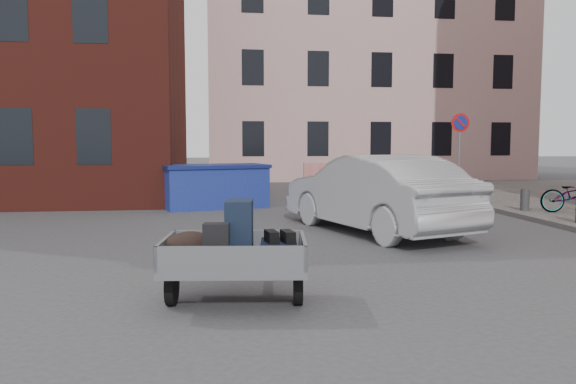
{
  "coord_description": "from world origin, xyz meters",
  "views": [
    {
      "loc": [
        -1.86,
        -7.62,
        1.86
      ],
      "look_at": [
        -0.72,
        0.79,
        1.1
      ],
      "focal_mm": 35.0,
      "sensor_mm": 36.0,
      "label": 1
    }
  ],
  "objects": [
    {
      "name": "ground",
      "position": [
        0.0,
        0.0,
        0.0
      ],
      "size": [
        120.0,
        120.0,
        0.0
      ],
      "primitive_type": "plane",
      "color": "#38383A",
      "rests_on": "ground"
    },
    {
      "name": "building_pink",
      "position": [
        6.0,
        22.0,
        7.0
      ],
      "size": [
        16.0,
        8.0,
        14.0
      ],
      "primitive_type": "cube",
      "color": "beige",
      "rests_on": "ground"
    },
    {
      "name": "no_parking_sign",
      "position": [
        6.0,
        9.48,
        2.01
      ],
      "size": [
        0.6,
        0.09,
        2.65
      ],
      "color": "gray",
      "rests_on": "sidewalk"
    },
    {
      "name": "barriers",
      "position": [
        4.2,
        15.0,
        0.5
      ],
      "size": [
        4.7,
        0.18,
        1.0
      ],
      "color": "red",
      "rests_on": "ground"
    },
    {
      "name": "trailer",
      "position": [
        -1.63,
        -1.32,
        0.61
      ],
      "size": [
        1.72,
        1.88,
        1.2
      ],
      "rotation": [
        0.0,
        0.0,
        -0.12
      ],
      "color": "black",
      "rests_on": "ground"
    },
    {
      "name": "dumpster",
      "position": [
        -1.8,
        8.37,
        0.62
      ],
      "size": [
        3.2,
        2.21,
        1.22
      ],
      "rotation": [
        0.0,
        0.0,
        0.26
      ],
      "color": "navy",
      "rests_on": "ground"
    },
    {
      "name": "silver_car",
      "position": [
        1.44,
        3.54,
        0.8
      ],
      "size": [
        3.17,
        5.14,
        1.6
      ],
      "primitive_type": "imported",
      "rotation": [
        0.0,
        0.0,
        3.47
      ],
      "color": "#A8AAAF",
      "rests_on": "ground"
    },
    {
      "name": "bicycle",
      "position": [
        7.01,
        5.03,
        0.57
      ],
      "size": [
        1.78,
        0.96,
        0.89
      ],
      "primitive_type": "imported",
      "rotation": [
        0.0,
        0.0,
        1.34
      ],
      "color": "black",
      "rests_on": "sidewalk"
    }
  ]
}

